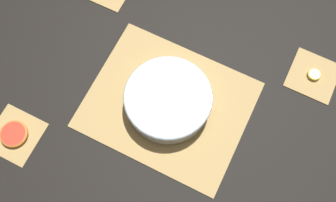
% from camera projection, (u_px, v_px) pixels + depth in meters
% --- Properties ---
extents(ground_plane, '(6.00, 6.00, 0.00)m').
position_uv_depth(ground_plane, '(168.00, 105.00, 1.14)').
color(ground_plane, black).
extents(bamboo_mat_center, '(0.46, 0.37, 0.01)m').
position_uv_depth(bamboo_mat_center, '(168.00, 104.00, 1.14)').
color(bamboo_mat_center, tan).
rests_on(bamboo_mat_center, ground_plane).
extents(coaster_mat_near_left, '(0.14, 0.14, 0.01)m').
position_uv_depth(coaster_mat_near_left, '(15.00, 135.00, 1.11)').
color(coaster_mat_near_left, tan).
rests_on(coaster_mat_near_left, ground_plane).
extents(coaster_mat_far_right, '(0.14, 0.14, 0.01)m').
position_uv_depth(coaster_mat_far_right, '(313.00, 75.00, 1.17)').
color(coaster_mat_far_right, tan).
rests_on(coaster_mat_far_right, ground_plane).
extents(fruit_salad_bowl, '(0.25, 0.25, 0.07)m').
position_uv_depth(fruit_salad_bowl, '(168.00, 100.00, 1.10)').
color(fruit_salad_bowl, silver).
rests_on(fruit_salad_bowl, bamboo_mat_center).
extents(banana_coin_single, '(0.04, 0.04, 0.01)m').
position_uv_depth(banana_coin_single, '(314.00, 74.00, 1.16)').
color(banana_coin_single, '#F7EFC6').
rests_on(banana_coin_single, coaster_mat_far_right).
extents(grapefruit_slice, '(0.08, 0.08, 0.01)m').
position_uv_depth(grapefruit_slice, '(14.00, 134.00, 1.10)').
color(grapefruit_slice, red).
rests_on(grapefruit_slice, coaster_mat_near_left).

